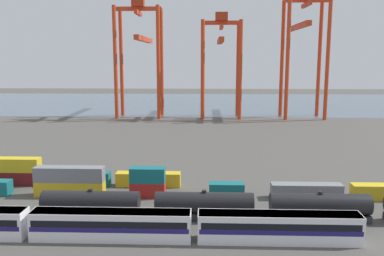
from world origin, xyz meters
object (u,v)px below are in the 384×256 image
object	(u,v)px
passenger_train	(111,224)
gantry_crane_central	(221,54)
shipping_container_13	(78,178)
gantry_crane_east	(303,41)
gantry_crane_west	(140,47)
freight_tank_row	(320,207)

from	to	relation	value
passenger_train	gantry_crane_central	xyz separation A→B (m)	(18.21, 118.82, 23.52)
shipping_container_13	gantry_crane_east	xyz separation A→B (m)	(62.82, 96.04, 29.22)
gantry_crane_west	gantry_crane_central	world-z (taller)	gantry_crane_west
freight_tank_row	shipping_container_13	xyz separation A→B (m)	(-41.16, 16.01, -0.86)
passenger_train	shipping_container_13	size ratio (longest dim) A/B	5.43
freight_tank_row	gantry_crane_central	world-z (taller)	gantry_crane_central
gantry_crane_west	gantry_crane_east	xyz separation A→B (m)	(65.83, -0.29, 2.25)
gantry_crane_central	gantry_crane_east	distance (m)	33.28
passenger_train	gantry_crane_east	world-z (taller)	gantry_crane_east
gantry_crane_west	gantry_crane_east	bearing A→B (deg)	-0.25
passenger_train	gantry_crane_west	distance (m)	123.42
gantry_crane_central	gantry_crane_east	xyz separation A→B (m)	(32.92, 0.61, 4.86)
passenger_train	shipping_container_13	world-z (taller)	passenger_train
passenger_train	freight_tank_row	world-z (taller)	freight_tank_row
freight_tank_row	gantry_crane_east	bearing A→B (deg)	79.06
passenger_train	gantry_crane_central	distance (m)	122.49
freight_tank_row	gantry_crane_east	world-z (taller)	gantry_crane_east
passenger_train	gantry_crane_central	size ratio (longest dim) A/B	1.58
gantry_crane_central	gantry_crane_east	bearing A→B (deg)	1.06
gantry_crane_west	gantry_crane_central	distance (m)	33.03
freight_tank_row	gantry_crane_west	xyz separation A→B (m)	(-44.18, 112.33, 26.11)
freight_tank_row	gantry_crane_east	size ratio (longest dim) A/B	1.66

